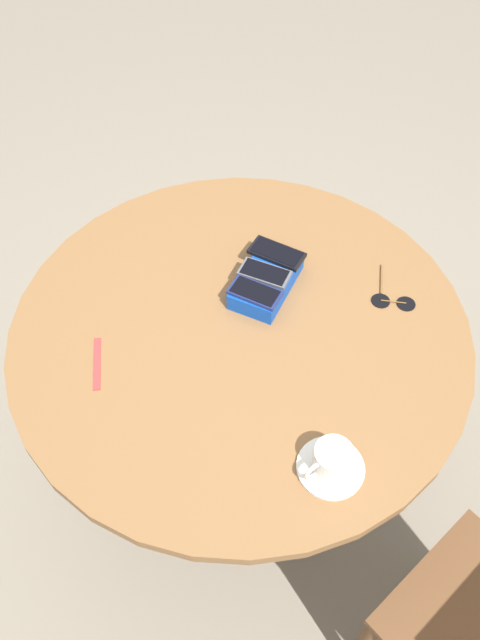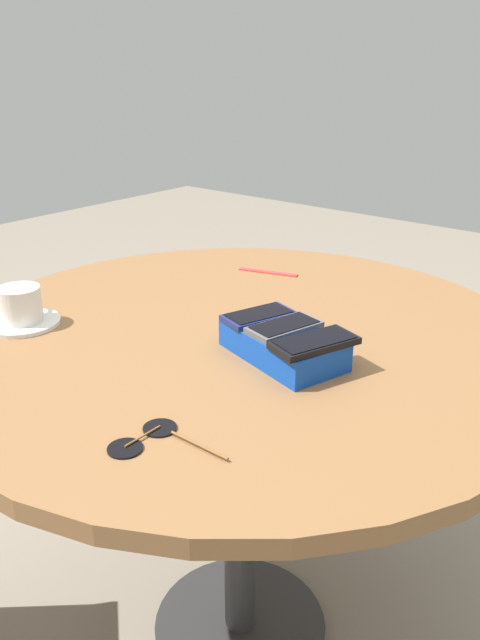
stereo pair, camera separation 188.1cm
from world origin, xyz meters
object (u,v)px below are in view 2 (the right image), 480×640
object	(u,v)px
phone_black	(314,343)
phone_navy	(259,316)
phone_box	(283,345)
lanyard_strap	(268,272)
saucer	(23,322)
phone_gray	(284,327)
round_table	(240,376)
sunglasses	(149,439)
coffee_cup	(21,303)

from	to	relation	value
phone_black	phone_navy	distance (m)	0.14
phone_box	lanyard_strap	bearing A→B (deg)	-50.03
saucer	phone_gray	bearing A→B (deg)	-156.58
round_table	saucer	distance (m)	0.43
lanyard_strap	phone_navy	bearing A→B (deg)	124.47
phone_navy	saucer	xyz separation A→B (m)	(0.40, 0.22, -0.05)
phone_box	saucer	bearing A→B (deg)	22.83
sunglasses	phone_gray	bearing A→B (deg)	-88.25
round_table	saucer	size ratio (longest dim) A/B	7.94
phone_box	phone_gray	world-z (taller)	phone_gray
phone_navy	coffee_cup	world-z (taller)	coffee_cup
phone_navy	coffee_cup	size ratio (longest dim) A/B	1.46
phone_gray	lanyard_strap	xyz separation A→B (m)	(0.29, -0.35, -0.05)
round_table	phone_box	size ratio (longest dim) A/B	4.70
saucer	lanyard_strap	distance (m)	0.58
phone_navy	sunglasses	world-z (taller)	phone_navy
phone_gray	sunglasses	world-z (taller)	phone_gray
phone_gray	phone_navy	bearing A→B (deg)	-12.39
saucer	lanyard_strap	bearing A→B (deg)	-107.48
phone_navy	lanyard_strap	distance (m)	0.41
coffee_cup	saucer	bearing A→B (deg)	131.47
phone_gray	sunglasses	size ratio (longest dim) A/B	0.94
saucer	coffee_cup	xyz separation A→B (m)	(0.00, -0.00, 0.04)
phone_box	lanyard_strap	size ratio (longest dim) A/B	1.63
sunglasses	phone_navy	bearing A→B (deg)	-77.36
phone_gray	phone_navy	distance (m)	0.07
phone_navy	phone_gray	bearing A→B (deg)	167.61
lanyard_strap	sunglasses	bearing A→B (deg)	114.43
phone_black	phone_navy	bearing A→B (deg)	-14.26
coffee_cup	lanyard_strap	size ratio (longest dim) A/B	0.65
phone_black	lanyard_strap	size ratio (longest dim) A/B	1.06
round_table	phone_box	world-z (taller)	phone_box
lanyard_strap	sunglasses	world-z (taller)	sunglasses
phone_navy	coffee_cup	bearing A→B (deg)	28.07
phone_gray	coffee_cup	size ratio (longest dim) A/B	1.44
coffee_cup	phone_box	bearing A→B (deg)	-157.41
round_table	phone_gray	bearing A→B (deg)	162.58
phone_box	lanyard_strap	xyz separation A→B (m)	(0.30, -0.35, -0.02)
phone_gray	lanyard_strap	world-z (taller)	phone_gray
phone_black	coffee_cup	size ratio (longest dim) A/B	1.62
saucer	lanyard_strap	world-z (taller)	saucer
phone_navy	saucer	bearing A→B (deg)	28.35
phone_black	saucer	distance (m)	0.57
round_table	sunglasses	world-z (taller)	sunglasses
phone_navy	lanyard_strap	size ratio (longest dim) A/B	0.95
phone_box	coffee_cup	world-z (taller)	coffee_cup
lanyard_strap	phone_gray	bearing A→B (deg)	130.25
phone_gray	coffee_cup	xyz separation A→B (m)	(0.47, 0.20, -0.01)
phone_navy	lanyard_strap	world-z (taller)	phone_navy
phone_black	phone_navy	size ratio (longest dim) A/B	1.11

